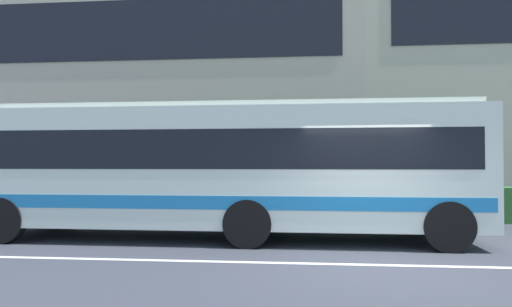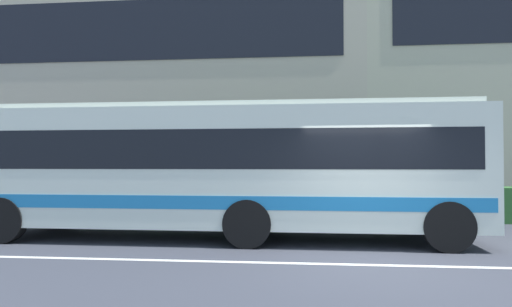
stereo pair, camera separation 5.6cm
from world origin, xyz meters
name	(u,v)px [view 2 (the right image)]	position (x,y,z in m)	size (l,w,h in m)	color
ground_plane	(376,265)	(0.00, 0.00, 0.00)	(160.00, 160.00, 0.00)	#383B44
lane_centre_line	(376,265)	(0.00, 0.00, 0.00)	(60.00, 0.16, 0.01)	silver
hedge_row_far	(399,204)	(1.63, 6.48, 0.52)	(17.01, 1.10, 1.03)	#2E5F2B
apartment_block_left	(130,76)	(-10.01, 14.55, 6.18)	(22.35, 8.87, 12.36)	#BBB197
transit_bus	(224,165)	(-3.08, 2.56, 1.69)	(11.39, 2.72, 3.06)	silver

